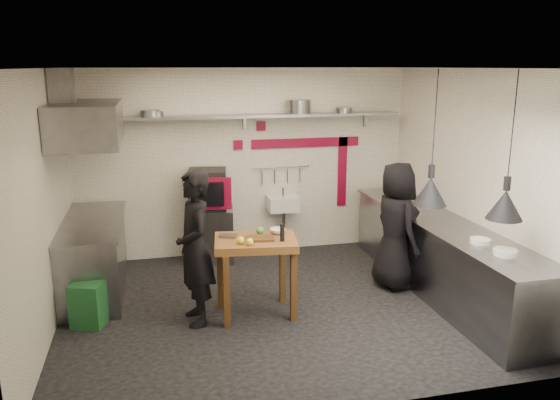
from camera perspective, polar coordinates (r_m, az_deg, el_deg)
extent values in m
plane|color=black|center=(6.70, -0.38, -11.11)|extent=(5.00, 5.00, 0.00)
plane|color=silver|center=(6.07, -0.42, 13.61)|extent=(5.00, 5.00, 0.00)
cube|color=silver|center=(8.25, -3.70, 3.88)|extent=(5.00, 0.04, 2.80)
cube|color=silver|center=(4.29, 5.97, -5.63)|extent=(5.00, 0.04, 2.80)
cube|color=silver|center=(6.19, -23.58, -0.65)|extent=(0.04, 4.20, 2.80)
cube|color=silver|center=(7.21, 19.36, 1.65)|extent=(0.04, 4.20, 2.80)
cube|color=maroon|center=(8.40, 2.73, 6.00)|extent=(1.70, 0.02, 0.14)
cube|color=maroon|center=(8.66, 6.51, 2.95)|extent=(0.14, 0.02, 1.10)
cube|color=maroon|center=(8.20, -2.00, 7.72)|extent=(0.14, 0.02, 0.14)
cube|color=maroon|center=(8.17, -4.40, 5.76)|extent=(0.14, 0.02, 0.14)
cube|color=slate|center=(7.98, -3.56, 8.76)|extent=(4.60, 0.34, 0.04)
cube|color=slate|center=(8.04, -17.31, 7.49)|extent=(0.04, 0.06, 0.24)
cube|color=slate|center=(8.14, -3.73, 8.15)|extent=(0.04, 0.06, 0.24)
cube|color=slate|center=(8.66, 8.88, 8.36)|extent=(0.04, 0.06, 0.24)
cylinder|color=slate|center=(7.86, -13.34, 8.81)|extent=(0.37, 0.37, 0.09)
cylinder|color=slate|center=(7.86, -12.87, 8.77)|extent=(0.25, 0.25, 0.07)
cylinder|color=slate|center=(8.15, 1.99, 9.73)|extent=(0.36, 0.36, 0.20)
cylinder|color=slate|center=(8.36, 6.68, 9.34)|extent=(0.26, 0.26, 0.08)
cube|color=slate|center=(8.14, -7.07, -3.58)|extent=(0.70, 0.65, 0.80)
cube|color=black|center=(7.95, -7.57, 1.12)|extent=(0.60, 0.57, 0.58)
cube|color=maroon|center=(7.66, -7.01, 0.66)|extent=(0.51, 0.10, 0.46)
cube|color=black|center=(7.62, -7.25, 0.58)|extent=(0.36, 0.07, 0.34)
cube|color=silver|center=(8.32, 0.31, -0.38)|extent=(0.46, 0.34, 0.22)
cylinder|color=slate|center=(8.28, 0.31, 0.83)|extent=(0.03, 0.03, 0.14)
cylinder|color=slate|center=(8.40, 0.37, -3.35)|extent=(0.06, 0.06, 0.66)
cylinder|color=slate|center=(8.34, 0.09, 3.45)|extent=(0.90, 0.02, 0.02)
cube|color=slate|center=(7.28, 16.42, -5.79)|extent=(0.70, 3.80, 0.90)
cube|color=slate|center=(7.14, 16.68, -2.27)|extent=(0.76, 3.90, 0.03)
cylinder|color=silver|center=(6.08, 22.49, -5.08)|extent=(0.29, 0.29, 0.07)
cylinder|color=silver|center=(6.39, 20.20, -4.04)|extent=(0.23, 0.23, 0.05)
cube|color=slate|center=(7.40, -18.85, -5.65)|extent=(0.70, 1.90, 0.90)
cube|color=slate|center=(7.26, -19.13, -2.19)|extent=(0.76, 2.00, 0.03)
cube|color=slate|center=(7.03, -19.52, 7.55)|extent=(0.78, 1.60, 0.50)
cube|color=slate|center=(7.04, -21.84, 10.64)|extent=(0.28, 0.28, 0.50)
cube|color=#195125|center=(6.54, -19.31, -10.16)|extent=(0.43, 0.43, 0.50)
cube|color=#503217|center=(6.17, -2.10, -4.02)|extent=(0.34, 0.26, 0.02)
cylinder|color=black|center=(6.08, 0.24, -3.41)|extent=(0.05, 0.05, 0.20)
sphere|color=yellow|center=(6.03, -4.14, -4.22)|extent=(0.10, 0.10, 0.08)
sphere|color=yellow|center=(5.97, -3.19, -4.39)|extent=(0.11, 0.11, 0.08)
sphere|color=#4D8F40|center=(6.32, -2.09, -3.22)|extent=(0.10, 0.10, 0.09)
cube|color=slate|center=(6.28, -5.45, -3.75)|extent=(0.23, 0.19, 0.03)
imported|color=silver|center=(6.38, -0.23, -3.26)|extent=(0.24, 0.24, 0.06)
imported|color=black|center=(6.10, -8.89, -5.01)|extent=(0.51, 0.69, 1.74)
imported|color=black|center=(7.17, 12.01, -2.66)|extent=(0.60, 0.85, 1.65)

